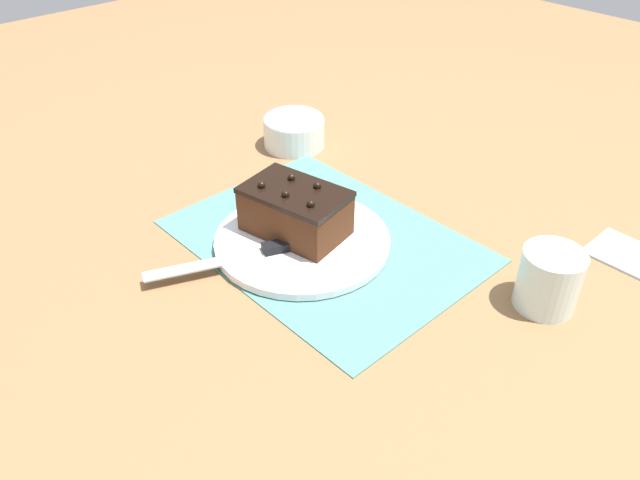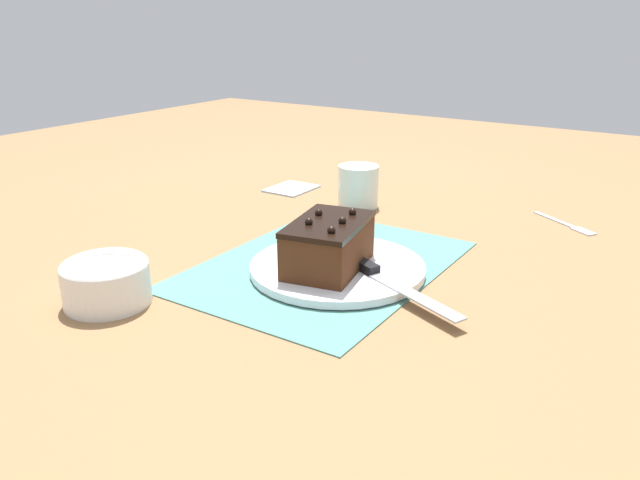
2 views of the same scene
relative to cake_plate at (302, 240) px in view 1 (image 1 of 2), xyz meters
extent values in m
plane|color=olive|center=(-0.02, -0.03, -0.01)|extent=(3.00, 3.00, 0.00)
cube|color=slate|center=(-0.02, -0.03, -0.01)|extent=(0.46, 0.34, 0.00)
cylinder|color=white|center=(0.00, 0.00, 0.00)|extent=(0.27, 0.27, 0.01)
cube|color=#472614|center=(0.02, 0.00, 0.04)|extent=(0.17, 0.13, 0.07)
cube|color=black|center=(0.02, 0.00, 0.08)|extent=(0.17, 0.13, 0.01)
sphere|color=black|center=(-0.03, 0.01, 0.08)|extent=(0.01, 0.01, 0.01)
sphere|color=black|center=(0.00, -0.03, 0.08)|extent=(0.01, 0.01, 0.01)
sphere|color=black|center=(0.02, 0.02, 0.08)|extent=(0.01, 0.01, 0.01)
sphere|color=black|center=(0.05, -0.02, 0.08)|extent=(0.01, 0.01, 0.01)
sphere|color=black|center=(0.06, 0.03, 0.08)|extent=(0.01, 0.01, 0.01)
cube|color=black|center=(-0.01, 0.03, 0.01)|extent=(0.05, 0.08, 0.01)
cube|color=#B7BABF|center=(0.04, 0.15, 0.01)|extent=(0.09, 0.17, 0.00)
cylinder|color=silver|center=(-0.33, -0.15, 0.03)|extent=(0.08, 0.08, 0.09)
cylinder|color=white|center=(0.26, -0.21, 0.02)|extent=(0.12, 0.12, 0.05)
torus|color=white|center=(0.26, -0.21, 0.04)|extent=(0.12, 0.12, 0.02)
cube|color=silver|center=(-0.36, -0.35, -0.01)|extent=(0.11, 0.09, 0.01)
camera|label=1|loc=(-0.59, 0.51, 0.56)|focal=35.00mm
camera|label=2|loc=(0.76, 0.47, 0.37)|focal=35.00mm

